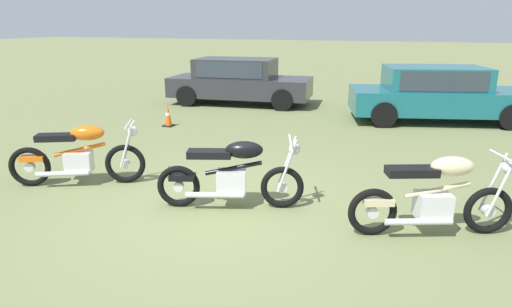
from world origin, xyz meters
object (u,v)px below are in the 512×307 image
at_px(car_charcoal, 238,79).
at_px(car_teal, 437,91).
at_px(motorcycle_black, 232,175).
at_px(traffic_cone, 168,116).
at_px(motorcycle_orange, 78,155).
at_px(motorcycle_cream, 434,197).

height_order(car_charcoal, car_teal, same).
relative_size(motorcycle_black, car_charcoal, 0.43).
xyz_separation_m(car_teal, traffic_cone, (-6.27, -2.91, -0.54)).
xyz_separation_m(motorcycle_orange, motorcycle_black, (2.66, -0.01, -0.00)).
relative_size(motorcycle_orange, traffic_cone, 3.50).
height_order(motorcycle_orange, car_teal, car_teal).
relative_size(car_charcoal, traffic_cone, 8.23).
distance_m(motorcycle_black, car_teal, 7.58).
height_order(motorcycle_orange, motorcycle_cream, same).
bearing_deg(car_teal, motorcycle_orange, -142.51).
bearing_deg(motorcycle_orange, traffic_cone, 75.61).
xyz_separation_m(motorcycle_black, motorcycle_cream, (2.63, 0.08, 0.01)).
relative_size(motorcycle_black, car_teal, 0.42).
bearing_deg(traffic_cone, car_charcoal, 83.02).
bearing_deg(motorcycle_cream, motorcycle_black, 159.88).
relative_size(motorcycle_cream, traffic_cone, 3.46).
distance_m(car_charcoal, car_teal, 5.87).
relative_size(motorcycle_black, traffic_cone, 3.57).
relative_size(motorcycle_black, motorcycle_cream, 1.03).
xyz_separation_m(car_charcoal, traffic_cone, (-0.44, -3.57, -0.54)).
bearing_deg(motorcycle_black, traffic_cone, 111.63).
height_order(motorcycle_cream, car_charcoal, car_charcoal).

